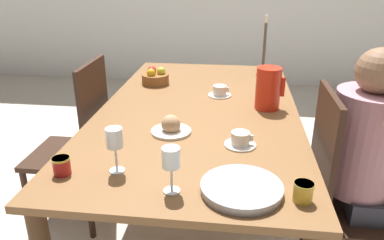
% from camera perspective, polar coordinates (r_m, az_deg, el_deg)
% --- Properties ---
extents(ground_plane, '(20.00, 20.00, 0.00)m').
position_cam_1_polar(ground_plane, '(2.38, 0.88, -15.59)').
color(ground_plane, beige).
extents(dining_table, '(1.04, 1.90, 0.76)m').
position_cam_1_polar(dining_table, '(2.04, 0.99, -0.55)').
color(dining_table, brown).
rests_on(dining_table, ground_plane).
extents(chair_person_side, '(0.42, 0.42, 0.99)m').
position_cam_1_polar(chair_person_side, '(1.85, 22.09, -10.59)').
color(chair_person_side, '#331E14').
rests_on(chair_person_side, ground_plane).
extents(chair_opposite, '(0.42, 0.42, 0.99)m').
position_cam_1_polar(chair_opposite, '(2.28, -16.83, -3.37)').
color(chair_opposite, '#331E14').
rests_on(chair_opposite, ground_plane).
extents(person_seated, '(0.39, 0.41, 1.18)m').
position_cam_1_polar(person_seated, '(1.82, 25.63, -5.16)').
color(person_seated, '#33333D').
rests_on(person_seated, ground_plane).
extents(red_pitcher, '(0.16, 0.13, 0.22)m').
position_cam_1_polar(red_pitcher, '(2.01, 11.52, 4.79)').
color(red_pitcher, red).
rests_on(red_pitcher, dining_table).
extents(wine_glass_water, '(0.06, 0.06, 0.17)m').
position_cam_1_polar(wine_glass_water, '(1.38, -11.72, -3.03)').
color(wine_glass_water, white).
rests_on(wine_glass_water, dining_table).
extents(wine_glass_juice, '(0.06, 0.06, 0.17)m').
position_cam_1_polar(wine_glass_juice, '(1.23, -3.21, -6.17)').
color(wine_glass_juice, white).
rests_on(wine_glass_juice, dining_table).
extents(teacup_near_person, '(0.14, 0.14, 0.06)m').
position_cam_1_polar(teacup_near_person, '(1.60, 7.38, -3.03)').
color(teacup_near_person, silver).
rests_on(teacup_near_person, dining_table).
extents(teacup_across, '(0.14, 0.14, 0.06)m').
position_cam_1_polar(teacup_across, '(2.19, 4.25, 4.35)').
color(teacup_across, silver).
rests_on(teacup_across, dining_table).
extents(serving_tray, '(0.28, 0.28, 0.03)m').
position_cam_1_polar(serving_tray, '(1.29, 7.55, -10.28)').
color(serving_tray, '#9E9EA3').
rests_on(serving_tray, dining_table).
extents(bread_plate, '(0.18, 0.18, 0.09)m').
position_cam_1_polar(bread_plate, '(1.71, -3.22, -1.06)').
color(bread_plate, silver).
rests_on(bread_plate, dining_table).
extents(jam_jar_amber, '(0.07, 0.07, 0.07)m').
position_cam_1_polar(jam_jar_amber, '(1.45, -19.26, -6.51)').
color(jam_jar_amber, '#A81E1E').
rests_on(jam_jar_amber, dining_table).
extents(jam_jar_red, '(0.07, 0.07, 0.07)m').
position_cam_1_polar(jam_jar_red, '(1.28, 16.59, -10.35)').
color(jam_jar_red, gold).
rests_on(jam_jar_red, dining_table).
extents(fruit_bowl, '(0.17, 0.17, 0.11)m').
position_cam_1_polar(fruit_bowl, '(2.42, -5.63, 6.48)').
color(fruit_bowl, brown).
rests_on(fruit_bowl, dining_table).
extents(candlestick_tall, '(0.06, 0.06, 0.40)m').
position_cam_1_polar(candlestick_tall, '(2.68, 10.94, 10.40)').
color(candlestick_tall, '#4C4238').
rests_on(candlestick_tall, dining_table).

